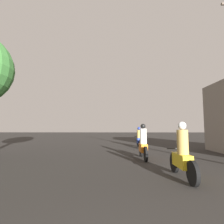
# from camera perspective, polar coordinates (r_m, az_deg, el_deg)

# --- Properties ---
(motorcycle_yellow) EXTENTS (0.60, 2.05, 1.67)m
(motorcycle_yellow) POSITION_cam_1_polar(r_m,az_deg,el_deg) (5.72, 21.96, -13.16)
(motorcycle_yellow) COLOR black
(motorcycle_yellow) RESTS_ON ground_plane
(motorcycle_orange) EXTENTS (0.60, 2.07, 1.69)m
(motorcycle_orange) POSITION_cam_1_polar(r_m,az_deg,el_deg) (8.70, 10.12, -10.56)
(motorcycle_orange) COLOR black
(motorcycle_orange) RESTS_ON ground_plane
(motorcycle_blue) EXTENTS (0.60, 2.12, 1.57)m
(motorcycle_blue) POSITION_cam_1_polar(r_m,az_deg,el_deg) (13.67, 8.80, -8.74)
(motorcycle_blue) COLOR black
(motorcycle_blue) RESTS_ON ground_plane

